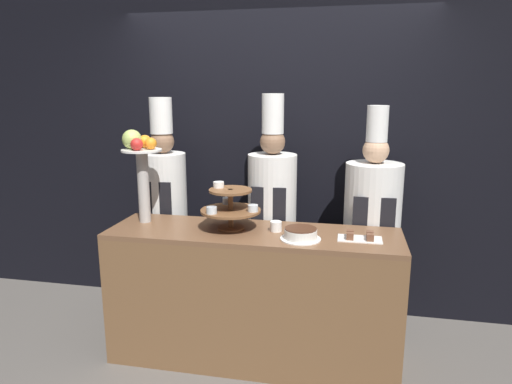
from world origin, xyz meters
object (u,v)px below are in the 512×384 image
at_px(cup_white, 276,226).
at_px(chef_center_left, 272,208).
at_px(tiered_stand, 230,206).
at_px(cake_round, 301,234).
at_px(chef_center_right, 372,220).
at_px(chef_left, 165,202).
at_px(cake_square_tray, 360,237).
at_px(fruit_pedestal, 140,160).

relative_size(cup_white, chef_center_left, 0.04).
distance_m(tiered_stand, cake_round, 0.52).
bearing_deg(chef_center_right, chef_left, 180.00).
relative_size(cake_round, chef_center_left, 0.14).
height_order(cake_square_tray, chef_center_right, chef_center_right).
bearing_deg(chef_left, tiered_stand, -35.62).
height_order(cup_white, chef_center_right, chef_center_right).
distance_m(tiered_stand, chef_left, 0.84).
bearing_deg(chef_center_left, cake_round, -64.88).
distance_m(tiered_stand, fruit_pedestal, 0.73).
bearing_deg(cup_white, chef_center_left, 102.59).
bearing_deg(tiered_stand, cup_white, 3.59).
distance_m(cake_round, chef_center_left, 0.67).
bearing_deg(cake_round, cup_white, 141.82).
bearing_deg(cake_square_tray, tiered_stand, 176.76).
bearing_deg(cup_white, chef_left, 154.76).
relative_size(fruit_pedestal, cake_round, 2.54).
distance_m(cup_white, chef_left, 1.10).
xyz_separation_m(cake_round, cake_square_tray, (0.37, 0.07, -0.02)).
xyz_separation_m(cake_square_tray, chef_center_left, (-0.66, 0.54, 0.02)).
bearing_deg(tiered_stand, chef_center_left, 66.92).
bearing_deg(chef_left, cup_white, -25.24).
distance_m(fruit_pedestal, chef_center_right, 1.75).
distance_m(fruit_pedestal, cake_square_tray, 1.59).
height_order(chef_left, chef_center_left, chef_center_left).
height_order(tiered_stand, fruit_pedestal, fruit_pedestal).
bearing_deg(cake_round, chef_center_left, 115.12).
bearing_deg(cup_white, cake_round, -38.18).
bearing_deg(tiered_stand, fruit_pedestal, 174.80).
relative_size(tiered_stand, cake_square_tray, 1.47).
xyz_separation_m(tiered_stand, chef_left, (-0.68, 0.49, -0.12)).
xyz_separation_m(fruit_pedestal, chef_center_right, (1.63, 0.43, -0.47)).
xyz_separation_m(cake_round, cup_white, (-0.18, 0.14, -0.00)).
bearing_deg(chef_center_right, cup_white, -144.40).
relative_size(cake_round, cake_square_tray, 0.94).
height_order(tiered_stand, cake_square_tray, tiered_stand).
distance_m(cup_white, chef_center_right, 0.80).
height_order(fruit_pedestal, chef_left, chef_left).
bearing_deg(fruit_pedestal, chef_left, 91.65).
relative_size(fruit_pedestal, chef_left, 0.36).
bearing_deg(cup_white, cake_square_tray, -7.06).
height_order(tiered_stand, chef_left, chef_left).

